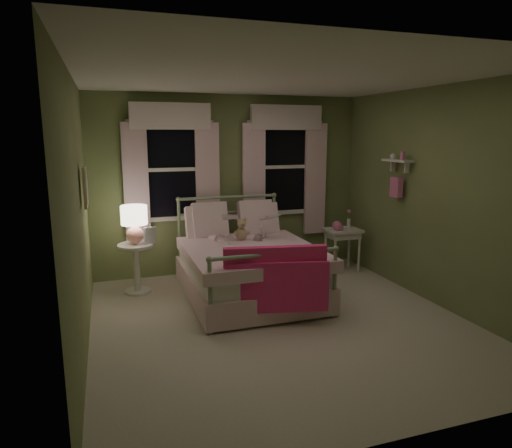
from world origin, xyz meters
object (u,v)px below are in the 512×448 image
object	(u,v)px
bed	(247,266)
table_lamp	(134,221)
nightstand_left	(136,261)
child_right	(258,220)
nightstand_right	(343,236)
teddy_bear	(241,231)
child_left	(218,219)

from	to	relation	value
bed	table_lamp	world-z (taller)	bed
bed	nightstand_left	bearing A→B (deg)	157.54
bed	child_right	bearing A→B (deg)	56.40
table_lamp	nightstand_right	size ratio (longest dim) A/B	0.77
bed	teddy_bear	bearing A→B (deg)	90.00
nightstand_right	bed	bearing A→B (deg)	-161.55
nightstand_left	bed	bearing A→B (deg)	-22.46
bed	child_left	size ratio (longest dim) A/B	2.73
nightstand_right	child_right	bearing A→B (deg)	-174.47
child_left	nightstand_right	distance (m)	1.99
nightstand_left	nightstand_right	bearing A→B (deg)	0.06
child_left	child_right	xyz separation A→B (m)	(0.56, 0.00, -0.05)
bed	nightstand_left	size ratio (longest dim) A/B	3.13
nightstand_left	child_left	bearing A→B (deg)	-7.07
child_left	table_lamp	distance (m)	1.06
teddy_bear	table_lamp	xyz separation A→B (m)	(-1.34, 0.29, 0.16)
teddy_bear	nightstand_left	bearing A→B (deg)	167.78
bed	table_lamp	xyz separation A→B (m)	(-1.34, 0.55, 0.57)
nightstand_left	table_lamp	bearing A→B (deg)	0.00
bed	child_left	distance (m)	0.75
teddy_bear	nightstand_left	world-z (taller)	teddy_bear
bed	child_right	distance (m)	0.71
child_left	child_right	size ratio (longest dim) A/B	1.17
bed	nightstand_right	size ratio (longest dim) A/B	3.18
teddy_bear	child_left	bearing A→B (deg)	150.50
nightstand_left	nightstand_right	world-z (taller)	same
child_left	child_right	bearing A→B (deg)	170.93
child_left	nightstand_right	xyz separation A→B (m)	(1.94, 0.13, -0.39)
child_left	bed	bearing A→B (deg)	114.53
child_right	teddy_bear	xyz separation A→B (m)	(-0.28, -0.16, -0.10)
bed	child_right	xyz separation A→B (m)	(0.28, 0.42, 0.50)
bed	teddy_bear	size ratio (longest dim) A/B	6.84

